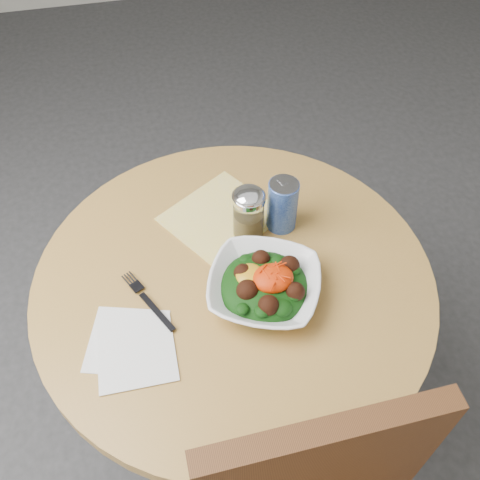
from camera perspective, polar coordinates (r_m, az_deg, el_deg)
The scene contains 8 objects.
ground at distance 1.86m, azimuth -0.45°, elevation -17.70°, with size 6.00×6.00×0.00m, color #2E2E31.
table at distance 1.37m, azimuth -0.59°, elevation -8.74°, with size 0.90×0.90×0.75m.
cloth_napkin at distance 1.32m, azimuth -2.05°, elevation 2.51°, with size 0.24×0.22×0.00m, color #E1BB0B.
paper_napkins at distance 1.12m, azimuth -11.47°, elevation -11.08°, with size 0.19×0.21×0.00m.
salad_bowl at distance 1.15m, azimuth 2.61°, elevation -4.88°, with size 0.31×0.31×0.09m.
fork at distance 1.18m, azimuth -9.92°, elevation -6.24°, with size 0.10×0.18×0.00m.
spice_shaker at distance 1.23m, azimuth 0.91°, elevation 2.87°, with size 0.08×0.08×0.14m.
beverage_can at distance 1.26m, azimuth 4.55°, elevation 3.77°, with size 0.07×0.07×0.14m.
Camera 1 is at (-0.15, -0.70, 1.72)m, focal length 40.00 mm.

